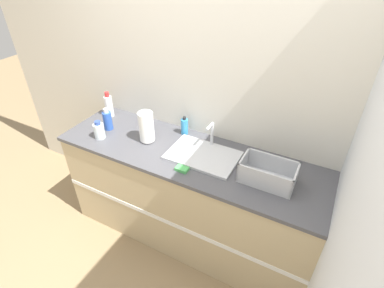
# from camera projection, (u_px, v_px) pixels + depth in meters

# --- Properties ---
(ground_plane) EXTENTS (12.00, 12.00, 0.00)m
(ground_plane) POSITION_uv_depth(u_px,v_px,m) (172.00, 258.00, 2.61)
(ground_plane) COLOR #937A56
(wall_back) EXTENTS (4.51, 0.06, 2.60)m
(wall_back) POSITION_uv_depth(u_px,v_px,m) (209.00, 93.00, 2.33)
(wall_back) COLOR beige
(wall_back) RESTS_ON ground_plane
(wall_right) EXTENTS (0.06, 2.62, 2.60)m
(wall_right) POSITION_uv_depth(u_px,v_px,m) (359.00, 156.00, 1.67)
(wall_right) COLOR silver
(wall_right) RESTS_ON ground_plane
(counter_cabinet) EXTENTS (2.13, 0.64, 0.94)m
(counter_cabinet) POSITION_uv_depth(u_px,v_px,m) (189.00, 197.00, 2.56)
(counter_cabinet) COLOR tan
(counter_cabinet) RESTS_ON ground_plane
(sink) EXTENTS (0.52, 0.35, 0.22)m
(sink) POSITION_uv_depth(u_px,v_px,m) (203.00, 154.00, 2.26)
(sink) COLOR silver
(sink) RESTS_ON counter_cabinet
(paper_towel_roll) EXTENTS (0.12, 0.12, 0.26)m
(paper_towel_roll) POSITION_uv_depth(u_px,v_px,m) (146.00, 127.00, 2.36)
(paper_towel_roll) COLOR #4C4C51
(paper_towel_roll) RESTS_ON counter_cabinet
(dish_rack) EXTENTS (0.36, 0.21, 0.15)m
(dish_rack) POSITION_uv_depth(u_px,v_px,m) (268.00, 174.00, 2.00)
(dish_rack) COLOR #B7BABF
(dish_rack) RESTS_ON counter_cabinet
(bottle_clear) EXTENTS (0.09, 0.09, 0.15)m
(bottle_clear) POSITION_uv_depth(u_px,v_px,m) (99.00, 131.00, 2.43)
(bottle_clear) COLOR silver
(bottle_clear) RESTS_ON counter_cabinet
(bottle_blue) EXTENTS (0.07, 0.07, 0.19)m
(bottle_blue) POSITION_uv_depth(u_px,v_px,m) (108.00, 120.00, 2.53)
(bottle_blue) COLOR #2D56B7
(bottle_blue) RESTS_ON counter_cabinet
(bottle_white_spray) EXTENTS (0.07, 0.07, 0.24)m
(bottle_white_spray) POSITION_uv_depth(u_px,v_px,m) (109.00, 106.00, 2.71)
(bottle_white_spray) COLOR white
(bottle_white_spray) RESTS_ON counter_cabinet
(soap_dispenser) EXTENTS (0.06, 0.06, 0.16)m
(soap_dispenser) POSITION_uv_depth(u_px,v_px,m) (185.00, 126.00, 2.48)
(soap_dispenser) COLOR #338CCC
(soap_dispenser) RESTS_ON counter_cabinet
(sponge) EXTENTS (0.09, 0.06, 0.02)m
(sponge) POSITION_uv_depth(u_px,v_px,m) (182.00, 169.00, 2.12)
(sponge) COLOR #4CB259
(sponge) RESTS_ON counter_cabinet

